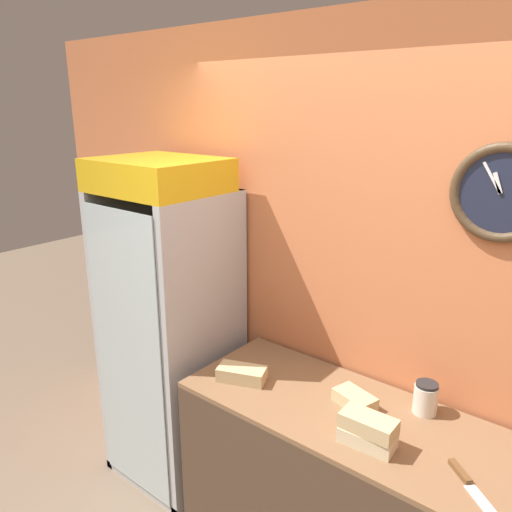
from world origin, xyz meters
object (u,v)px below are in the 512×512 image
at_px(beverage_cooler, 176,311).
at_px(sandwich_stack_middle, 368,424).
at_px(condiment_jar, 426,398).
at_px(sandwich_flat_right, 355,400).
at_px(sandwich_flat_left, 242,374).
at_px(sandwich_stack_bottom, 367,438).
at_px(chefs_knife, 467,481).

distance_m(beverage_cooler, sandwich_stack_middle, 1.41).
relative_size(beverage_cooler, condiment_jar, 13.35).
relative_size(sandwich_stack_middle, sandwich_flat_right, 1.05).
height_order(sandwich_stack_middle, sandwich_flat_left, sandwich_stack_middle).
relative_size(sandwich_flat_right, condiment_jar, 1.46).
bearing_deg(sandwich_flat_right, sandwich_stack_bottom, -51.26).
relative_size(sandwich_flat_left, sandwich_flat_right, 1.23).
height_order(sandwich_stack_bottom, sandwich_stack_middle, sandwich_stack_middle).
xyz_separation_m(sandwich_stack_middle, condiment_jar, (0.10, 0.37, -0.03)).
xyz_separation_m(sandwich_stack_bottom, sandwich_flat_right, (-0.17, 0.22, -0.00)).
xyz_separation_m(beverage_cooler, condiment_jar, (1.49, 0.16, -0.08)).
xyz_separation_m(sandwich_stack_bottom, sandwich_flat_left, (-0.73, 0.05, 0.00)).
xyz_separation_m(chefs_knife, condiment_jar, (-0.29, 0.33, 0.07)).
height_order(beverage_cooler, sandwich_stack_middle, beverage_cooler).
relative_size(beverage_cooler, sandwich_stack_middle, 8.72).
bearing_deg(condiment_jar, sandwich_stack_bottom, -104.68).
height_order(sandwich_flat_left, condiment_jar, condiment_jar).
distance_m(sandwich_flat_right, condiment_jar, 0.31).
xyz_separation_m(sandwich_stack_bottom, chefs_knife, (0.39, 0.04, -0.03)).
bearing_deg(beverage_cooler, sandwich_stack_middle, -8.64).
distance_m(chefs_knife, condiment_jar, 0.45).
xyz_separation_m(sandwich_stack_bottom, sandwich_stack_middle, (0.00, 0.00, 0.07)).
bearing_deg(chefs_knife, condiment_jar, 131.24).
distance_m(beverage_cooler, sandwich_flat_left, 0.69).
bearing_deg(chefs_knife, sandwich_flat_left, 179.18).
bearing_deg(sandwich_stack_bottom, sandwich_flat_right, 128.74).
xyz_separation_m(sandwich_flat_right, condiment_jar, (0.27, 0.16, 0.04)).
bearing_deg(sandwich_flat_left, beverage_cooler, 166.65).
height_order(sandwich_stack_middle, sandwich_flat_right, sandwich_stack_middle).
bearing_deg(beverage_cooler, sandwich_flat_right, 0.21).
bearing_deg(sandwich_stack_bottom, beverage_cooler, 171.36).
distance_m(sandwich_stack_bottom, sandwich_flat_left, 0.73).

